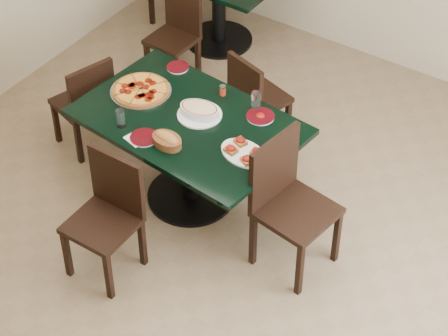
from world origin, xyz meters
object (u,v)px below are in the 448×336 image
Objects in this scene: lasagna_casserole at (200,110)px; bread_basket at (167,140)px; back_chair_near at (177,30)px; chair_far at (254,95)px; chair_near at (109,209)px; main_table at (189,139)px; bruschetta_platter at (244,152)px; chair_right at (287,196)px; pepperoni_pizza at (141,90)px; chair_left at (87,101)px.

bread_basket is at bearing -99.88° from lasagna_casserole.
chair_far is at bearing -19.04° from back_chair_near.
chair_near is 0.96m from lasagna_casserole.
chair_far is 1.18m from bread_basket.
bread_basket reaches higher than main_table.
bruschetta_platter is (0.50, -0.92, 0.33)m from chair_far.
chair_right is at bearing 9.69° from bruschetta_platter.
back_chair_near reaches higher than main_table.
lasagna_casserole is at bearing 85.38° from chair_right.
main_table is 2.02× the size of chair_far.
pepperoni_pizza is (-1.35, 0.18, 0.20)m from chair_right.
back_chair_near is (-0.03, 1.22, -0.02)m from chair_left.
lasagna_casserole is at bearing 172.74° from bruschetta_platter.
bruschetta_platter reaches higher than pepperoni_pizza.
bread_basket is at bearing -52.94° from back_chair_near.
lasagna_casserole is (1.06, -1.16, 0.35)m from back_chair_near.
chair_left is at bearing 173.57° from lasagna_casserole.
chair_far is 2.02× the size of bruschetta_platter.
chair_far is 1.13m from back_chair_near.
bread_basket is at bearing -35.60° from pepperoni_pizza.
back_chair_near is at bearing 62.93° from chair_right.
lasagna_casserole is at bearing -45.02° from back_chair_near.
chair_left is 1.88× the size of pepperoni_pizza.
lasagna_casserole is (-0.84, 0.19, 0.23)m from chair_right.
chair_far is at bearing 56.75° from pepperoni_pizza.
chair_near is 0.91× the size of chair_right.
bruschetta_platter is at bearing -38.32° from back_chair_near.
bread_basket is 0.53m from bruschetta_platter.
chair_right reaches higher than back_chair_near.
pepperoni_pizza is at bearing 151.20° from bread_basket.
chair_left is (-1.02, -0.80, 0.02)m from chair_far.
main_table is 4.08× the size of bruschetta_platter.
chair_right is 0.41m from bruschetta_platter.
chair_right reaches higher than chair_far.
bread_basket reaches higher than pepperoni_pizza.
chair_near is 0.98m from bruschetta_platter.
chair_left is at bearing -175.38° from pepperoni_pizza.
chair_left reaches higher than bruschetta_platter.
bread_basket reaches higher than chair_far.
chair_right is 1.38m from pepperoni_pizza.
chair_right is at bearing 102.48° from chair_left.
chair_near is (-0.09, -1.65, 0.06)m from chair_far.
chair_right reaches higher than pepperoni_pizza.
chair_far is (0.03, 0.83, -0.12)m from main_table.
chair_left is at bearing 94.23° from chair_right.
chair_far is at bearing 97.32° from bread_basket.
bread_basket is at bearing -77.47° from main_table.
chair_right reaches higher than bruschetta_platter.
bread_basket is (0.01, -1.13, 0.34)m from chair_far.
chair_right is 3.14× the size of lasagna_casserole.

